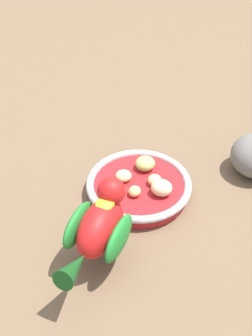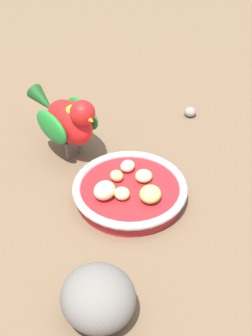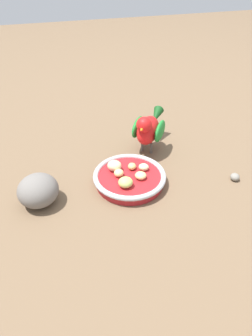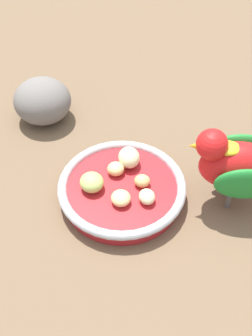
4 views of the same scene
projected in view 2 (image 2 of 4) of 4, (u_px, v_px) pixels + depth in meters
The scene contains 11 objects.
ground_plane at pixel (141, 198), 0.85m from camera, with size 4.00×4.00×0.00m, color brown.
feeding_bowl at pixel (130, 191), 0.84m from camera, with size 0.19×0.19×0.03m.
apple_piece_0 at pixel (142, 176), 0.85m from camera, with size 0.03×0.03×0.02m, color #E5C67F.
apple_piece_1 at pixel (105, 190), 0.81m from camera, with size 0.04×0.03×0.03m, color beige.
apple_piece_2 at pixel (128, 166), 0.87m from camera, with size 0.03×0.02×0.02m, color beige.
apple_piece_3 at pixel (150, 194), 0.80m from camera, with size 0.04×0.04×0.03m, color #B2CC66.
apple_piece_4 at pixel (122, 193), 0.81m from camera, with size 0.03×0.03×0.02m, color #E5C67F.
apple_piece_5 at pixel (117, 176), 0.85m from camera, with size 0.02×0.02×0.02m, color tan.
parrot at pixel (68, 119), 0.90m from camera, with size 0.17×0.14×0.14m.
rock_large at pixel (98, 298), 0.65m from camera, with size 0.10×0.10×0.08m, color slate.
pebble_0 at pixel (190, 112), 1.05m from camera, with size 0.03×0.02×0.02m, color gray.
Camera 2 is at (-0.12, 0.62, 0.58)m, focal length 53.24 mm.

